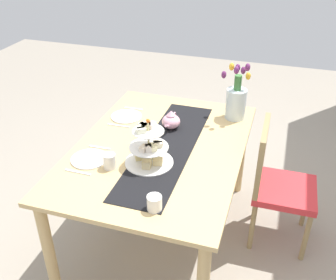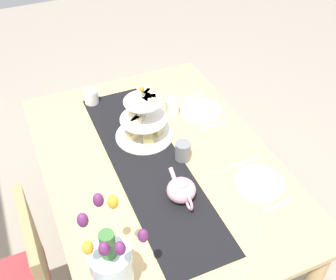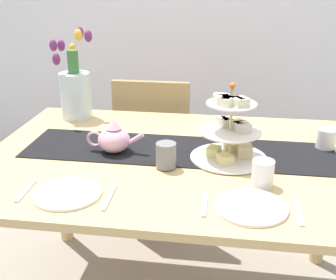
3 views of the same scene
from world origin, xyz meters
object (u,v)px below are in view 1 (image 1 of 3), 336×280
object	(u,v)px
chair_left	(276,180)
mug_white_text	(109,161)
knife_left	(119,126)
mug_grey	(145,135)
dinner_plate_right	(89,159)
cream_jug	(154,203)
fork_left	(134,108)
tiered_cake_stand	(149,148)
tulip_vase	(236,100)
dinner_plate_left	(126,116)
dining_table	(160,159)
fork_right	(100,147)
teapot	(171,121)
knife_right	(78,172)

from	to	relation	value
chair_left	mug_white_text	size ratio (longest dim) A/B	9.58
knife_left	mug_grey	size ratio (longest dim) A/B	1.79
chair_left	dinner_plate_right	world-z (taller)	chair_left
cream_jug	mug_white_text	distance (m)	0.47
cream_jug	fork_left	xyz separation A→B (m)	(-1.06, -0.54, -0.04)
tiered_cake_stand	tulip_vase	xyz separation A→B (m)	(-0.76, 0.41, 0.03)
tulip_vase	fork_left	xyz separation A→B (m)	(0.09, -0.78, -0.14)
tiered_cake_stand	dinner_plate_left	size ratio (longest dim) A/B	1.32
dinner_plate_right	mug_grey	xyz separation A→B (m)	(-0.31, 0.26, 0.05)
dining_table	dinner_plate_left	distance (m)	0.50
cream_jug	tiered_cake_stand	bearing A→B (deg)	-156.36
chair_left	fork_right	bearing A→B (deg)	-72.22
tiered_cake_stand	teapot	bearing A→B (deg)	179.97
mug_grey	knife_left	bearing A→B (deg)	-119.97
dinner_plate_left	fork_right	xyz separation A→B (m)	(0.46, 0.00, -0.00)
knife_left	mug_grey	distance (m)	0.30
chair_left	fork_left	distance (m)	1.19
dinner_plate_right	knife_left	bearing A→B (deg)	180.00
teapot	fork_right	world-z (taller)	teapot
tulip_vase	fork_right	distance (m)	1.05
dinner_plate_right	chair_left	bearing A→B (deg)	114.14
fork_right	dinner_plate_right	bearing A→B (deg)	0.00
cream_jug	knife_left	distance (m)	0.94
teapot	dinner_plate_right	distance (m)	0.66
fork_right	dining_table	bearing A→B (deg)	110.19
tiered_cake_stand	knife_left	xyz separation A→B (m)	(-0.38, -0.37, -0.11)
chair_left	dinner_plate_right	xyz separation A→B (m)	(0.51, -1.14, 0.28)
teapot	cream_jug	bearing A→B (deg)	11.35
tulip_vase	mug_white_text	distance (m)	1.08
dinner_plate_right	tiered_cake_stand	bearing A→B (deg)	101.54
tulip_vase	dinner_plate_left	bearing A→B (deg)	-72.97
fork_left	chair_left	bearing A→B (deg)	78.34
tiered_cake_stand	dinner_plate_left	xyz separation A→B (m)	(-0.52, -0.37, -0.11)
teapot	fork_right	size ratio (longest dim) A/B	1.59
knife_left	knife_right	size ratio (longest dim) A/B	1.00
mug_white_text	tiered_cake_stand	bearing A→B (deg)	119.04
fork_right	knife_right	world-z (taller)	same
mug_white_text	fork_left	bearing A→B (deg)	-168.50
dining_table	tulip_vase	size ratio (longest dim) A/B	3.49
dining_table	mug_grey	distance (m)	0.19
cream_jug	knife_left	xyz separation A→B (m)	(-0.77, -0.54, -0.04)
dinner_plate_right	knife_right	world-z (taller)	dinner_plate_right
tiered_cake_stand	mug_grey	size ratio (longest dim) A/B	3.20
knife_left	mug_grey	xyz separation A→B (m)	(0.15, 0.26, 0.05)
dinner_plate_left	knife_right	size ratio (longest dim) A/B	1.35
chair_left	tulip_vase	world-z (taller)	tulip_vase
knife_left	fork_right	xyz separation A→B (m)	(0.31, 0.00, 0.00)
fork_right	knife_right	size ratio (longest dim) A/B	0.88
cream_jug	dinner_plate_right	distance (m)	0.63
teapot	knife_right	world-z (taller)	teapot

